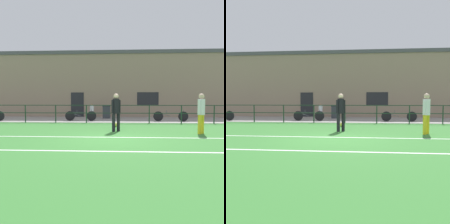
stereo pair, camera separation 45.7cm
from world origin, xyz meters
The scene contains 13 objects.
ground centered at (0.00, 0.00, -0.02)m, with size 60.00×44.00×0.04m, color #387A33.
field_line_touchline centered at (0.00, 0.42, 0.00)m, with size 36.00×0.11×0.00m, color white.
field_line_hash centered at (0.00, -2.07, 0.00)m, with size 36.00×0.11×0.00m, color white.
pavement_strip centered at (0.00, 8.50, 0.01)m, with size 48.00×5.00×0.02m, color gray.
perimeter_fence centered at (0.00, 6.00, 0.75)m, with size 36.07×0.07×1.15m.
clubhouse_facade centered at (0.00, 12.20, 2.84)m, with size 28.00×2.56×5.66m.
player_goalkeeper centered at (0.06, 2.10, 1.01)m, with size 0.42×0.33×1.77m.
player_striker centered at (3.78, 1.59, 1.00)m, with size 0.36×0.38×1.75m.
soccer_ball_match centered at (-0.05, 4.03, 0.11)m, with size 0.23×0.23×0.23m, color #E5E04C.
spectator_child centered at (-2.09, 9.07, 0.68)m, with size 0.31×0.20×1.16m.
bicycle_parked_1 centered at (-2.61, 7.20, 0.37)m, with size 2.18×0.04×0.76m.
bicycle_parked_2 centered at (3.57, 7.20, 0.37)m, with size 2.35×0.04×0.76m.
trash_bin_0 centered at (-0.98, 9.40, 0.53)m, with size 0.60×0.51×1.00m.
Camera 2 is at (0.94, -8.58, 1.49)m, focal length 37.02 mm.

